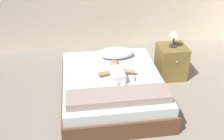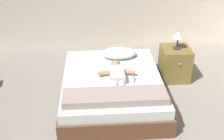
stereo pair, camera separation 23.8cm
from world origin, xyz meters
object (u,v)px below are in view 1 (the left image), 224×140
(bed, at_px, (112,88))
(pillow, at_px, (116,53))
(nightstand, at_px, (171,61))
(baby_bottle, at_px, (133,78))
(toothbrush, at_px, (128,71))
(baby, at_px, (117,73))
(lamp, at_px, (174,34))

(bed, bearing_deg, pillow, 75.86)
(nightstand, distance_m, baby_bottle, 1.05)
(bed, height_order, toothbrush, toothbrush)
(baby, height_order, nightstand, nightstand)
(baby_bottle, bearing_deg, toothbrush, 98.10)
(toothbrush, relative_size, baby_bottle, 1.35)
(pillow, xyz_separation_m, baby_bottle, (0.13, -0.72, -0.05))
(toothbrush, bearing_deg, nightstand, 27.58)
(pillow, distance_m, lamp, 0.97)
(lamp, relative_size, baby_bottle, 2.68)
(baby, xyz_separation_m, nightstand, (1.00, 0.54, -0.18))
(lamp, distance_m, baby_bottle, 1.09)
(bed, bearing_deg, nightstand, 26.01)
(baby, relative_size, toothbrush, 4.62)
(nightstand, bearing_deg, lamp, 90.00)
(toothbrush, distance_m, lamp, 0.99)
(bed, bearing_deg, baby_bottle, -28.14)
(pillow, relative_size, toothbrush, 3.85)
(toothbrush, xyz_separation_m, nightstand, (0.82, 0.43, -0.13))
(toothbrush, bearing_deg, baby, -147.70)
(bed, relative_size, pillow, 3.20)
(pillow, bearing_deg, baby, -97.44)
(bed, relative_size, toothbrush, 12.34)
(nightstand, relative_size, lamp, 1.94)
(toothbrush, height_order, nightstand, nightstand)
(baby_bottle, bearing_deg, lamp, 40.25)
(baby, height_order, toothbrush, baby)
(bed, height_order, pillow, pillow)
(lamp, bearing_deg, baby, -151.55)
(pillow, height_order, lamp, lamp)
(baby, xyz_separation_m, toothbrush, (0.18, 0.11, -0.05))
(bed, relative_size, lamp, 6.22)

